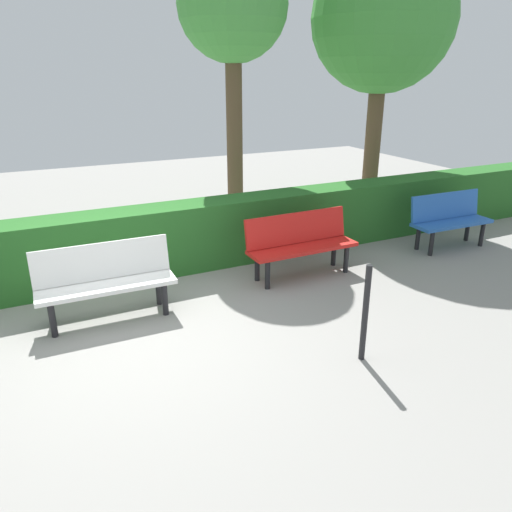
{
  "coord_description": "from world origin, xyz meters",
  "views": [
    {
      "loc": [
        0.79,
        4.72,
        2.67
      ],
      "look_at": [
        -1.64,
        -0.27,
        0.55
      ],
      "focal_mm": 34.07,
      "sensor_mm": 36.0,
      "label": 1
    }
  ],
  "objects_px": {
    "bench_red": "(300,242)",
    "bench_white": "(105,278)",
    "tree_mid": "(233,10)",
    "tree_near": "(383,21)",
    "bench_blue": "(449,218)"
  },
  "relations": [
    {
      "from": "bench_red",
      "to": "bench_blue",
      "type": "bearing_deg",
      "value": 178.66
    },
    {
      "from": "bench_white",
      "to": "tree_mid",
      "type": "bearing_deg",
      "value": -134.31
    },
    {
      "from": "bench_white",
      "to": "tree_mid",
      "type": "height_order",
      "value": "tree_mid"
    },
    {
      "from": "bench_white",
      "to": "tree_near",
      "type": "distance_m",
      "value": 6.69
    },
    {
      "from": "bench_blue",
      "to": "bench_red",
      "type": "height_order",
      "value": "same"
    },
    {
      "from": "bench_white",
      "to": "tree_near",
      "type": "xyz_separation_m",
      "value": [
        -5.51,
        -2.29,
        3.02
      ]
    },
    {
      "from": "bench_red",
      "to": "bench_white",
      "type": "relative_size",
      "value": 1.02
    },
    {
      "from": "bench_red",
      "to": "bench_white",
      "type": "bearing_deg",
      "value": 1.8
    },
    {
      "from": "tree_near",
      "to": "bench_white",
      "type": "bearing_deg",
      "value": 22.59
    },
    {
      "from": "bench_blue",
      "to": "bench_white",
      "type": "bearing_deg",
      "value": 2.41
    },
    {
      "from": "bench_red",
      "to": "tree_mid",
      "type": "relative_size",
      "value": 0.34
    },
    {
      "from": "bench_red",
      "to": "tree_near",
      "type": "xyz_separation_m",
      "value": [
        -2.88,
        -2.18,
        3.02
      ]
    },
    {
      "from": "bench_blue",
      "to": "bench_red",
      "type": "relative_size",
      "value": 0.88
    },
    {
      "from": "bench_blue",
      "to": "tree_mid",
      "type": "bearing_deg",
      "value": -44.9
    },
    {
      "from": "tree_mid",
      "to": "tree_near",
      "type": "bearing_deg",
      "value": 170.2
    }
  ]
}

